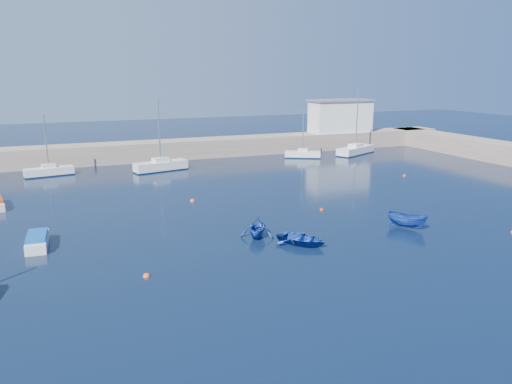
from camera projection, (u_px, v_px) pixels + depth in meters
name	position (u px, v px, depth m)	size (l,w,h in m)	color
ground	(314.00, 278.00, 30.27)	(220.00, 220.00, 0.00)	black
back_wall	(159.00, 150.00, 71.35)	(96.00, 4.50, 2.60)	gray
right_arm	(469.00, 147.00, 75.02)	(4.50, 32.00, 2.60)	gray
harbor_office	(340.00, 117.00, 81.55)	(10.00, 4.00, 5.00)	silver
sailboat_5	(49.00, 171.00, 60.03)	(5.77, 2.43, 7.45)	silver
sailboat_6	(161.00, 166.00, 63.09)	(7.00, 3.36, 8.95)	silver
sailboat_7	(303.00, 154.00, 72.80)	(5.21, 3.71, 6.89)	silver
sailboat_8	(356.00, 150.00, 76.03)	(7.83, 5.34, 9.98)	silver
motorboat_1	(37.00, 241.00, 35.54)	(1.59, 4.00, 0.96)	silver
dinghy_center	(301.00, 239.00, 36.11)	(2.67, 3.74, 0.77)	#163899
dinghy_left	(257.00, 227.00, 37.56)	(2.56, 2.97, 1.56)	#163899
dinghy_right	(407.00, 220.00, 39.86)	(1.21, 3.21, 1.24)	#163899
buoy_0	(147.00, 277.00, 30.41)	(0.45, 0.45, 0.45)	#FF510D
buoy_1	(322.00, 210.00, 45.17)	(0.38, 0.38, 0.38)	red
buoy_3	(192.00, 201.00, 48.26)	(0.47, 0.47, 0.47)	#FF510D
buoy_4	(404.00, 176.00, 60.08)	(0.43, 0.43, 0.43)	red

